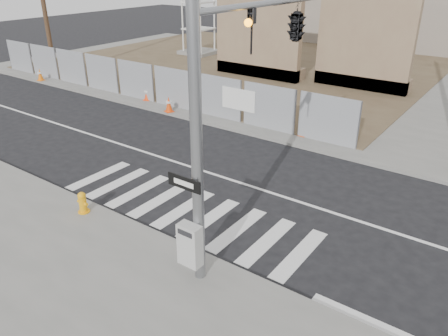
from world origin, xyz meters
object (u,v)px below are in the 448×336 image
Objects in this scene: signal_pole at (267,62)px; traffic_cone_b at (147,93)px; traffic_cone_d at (303,128)px; traffic_cone_a at (40,75)px; fire_hydrant at (83,202)px; traffic_cone_c at (169,104)px.

signal_pole is 14.23m from traffic_cone_b.
traffic_cone_b is 9.34m from traffic_cone_d.
signal_pole is 8.67m from traffic_cone_d.
traffic_cone_a is 1.11× the size of traffic_cone_d.
fire_hydrant is 0.88× the size of traffic_cone_b.
traffic_cone_d is (2.48, 9.69, 0.00)m from fire_hydrant.
fire_hydrant is at bearing -62.81° from traffic_cone_c.
signal_pole is at bearing -34.25° from traffic_cone_c.
traffic_cone_d is (6.98, 0.92, -0.05)m from traffic_cone_c.
traffic_cone_a is 0.97× the size of traffic_cone_c.
traffic_cone_d is (9.34, 0.06, -0.04)m from traffic_cone_b.
fire_hydrant is 9.86m from traffic_cone_c.
traffic_cone_a is at bearing 152.85° from fire_hydrant.
traffic_cone_b is at bearing 5.65° from traffic_cone_a.
signal_pole is 9.25× the size of traffic_cone_a.
signal_pole is 10.39× the size of fire_hydrant.
traffic_cone_a is (-15.48, 8.77, 0.04)m from fire_hydrant.
traffic_cone_d is at bearing 0.39° from traffic_cone_b.
fire_hydrant is 17.79m from traffic_cone_a.
traffic_cone_a is at bearing -174.35° from traffic_cone_b.
traffic_cone_c is 7.04m from traffic_cone_d.
fire_hydrant is at bearing -54.51° from traffic_cone_b.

